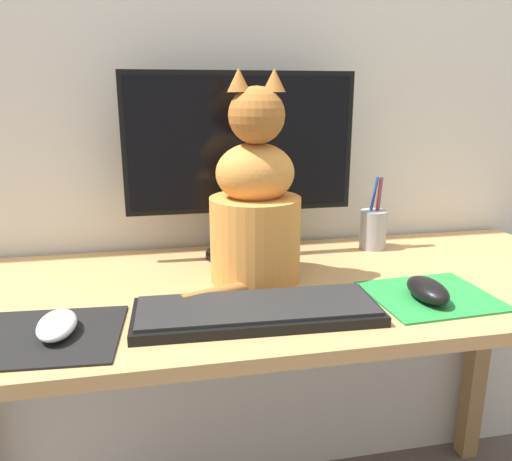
# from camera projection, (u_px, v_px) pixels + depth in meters

# --- Properties ---
(wall_back) EXTENTS (7.00, 0.04, 2.50)m
(wall_back) POSITION_uv_depth(u_px,v_px,m) (242.00, 22.00, 1.17)
(wall_back) COLOR beige
(wall_back) RESTS_ON ground_plane
(desk) EXTENTS (1.46, 0.57, 0.72)m
(desk) POSITION_uv_depth(u_px,v_px,m) (270.00, 330.00, 1.04)
(desk) COLOR tan
(desk) RESTS_ON ground_plane
(monitor) EXTENTS (0.52, 0.17, 0.42)m
(monitor) POSITION_uv_depth(u_px,v_px,m) (241.00, 155.00, 1.12)
(monitor) COLOR black
(monitor) RESTS_ON desk
(keyboard) EXTENTS (0.43, 0.17, 0.02)m
(keyboard) POSITION_uv_depth(u_px,v_px,m) (257.00, 311.00, 0.86)
(keyboard) COLOR black
(keyboard) RESTS_ON desk
(mousepad_left) EXTENTS (0.24, 0.22, 0.00)m
(mousepad_left) POSITION_uv_depth(u_px,v_px,m) (47.00, 336.00, 0.79)
(mousepad_left) COLOR black
(mousepad_left) RESTS_ON desk
(mousepad_right) EXTENTS (0.23, 0.21, 0.00)m
(mousepad_right) POSITION_uv_depth(u_px,v_px,m) (431.00, 296.00, 0.95)
(mousepad_right) COLOR #238438
(mousepad_right) RESTS_ON desk
(computer_mouse_left) EXTENTS (0.06, 0.11, 0.03)m
(computer_mouse_left) POSITION_uv_depth(u_px,v_px,m) (57.00, 325.00, 0.79)
(computer_mouse_left) COLOR white
(computer_mouse_left) RESTS_ON mousepad_left
(computer_mouse_right) EXTENTS (0.06, 0.11, 0.04)m
(computer_mouse_right) POSITION_uv_depth(u_px,v_px,m) (428.00, 290.00, 0.92)
(computer_mouse_right) COLOR black
(computer_mouse_right) RESTS_ON mousepad_right
(cat) EXTENTS (0.25, 0.22, 0.42)m
(cat) POSITION_uv_depth(u_px,v_px,m) (255.00, 206.00, 1.00)
(cat) COLOR #D6893D
(cat) RESTS_ON desk
(pen_cup) EXTENTS (0.07, 0.07, 0.18)m
(pen_cup) POSITION_uv_depth(u_px,v_px,m) (373.00, 228.00, 1.23)
(pen_cup) COLOR #99999E
(pen_cup) RESTS_ON desk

